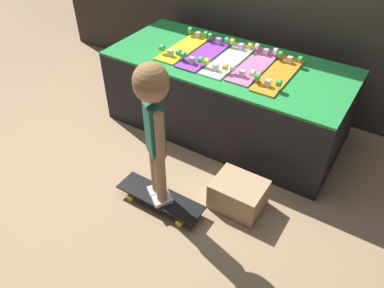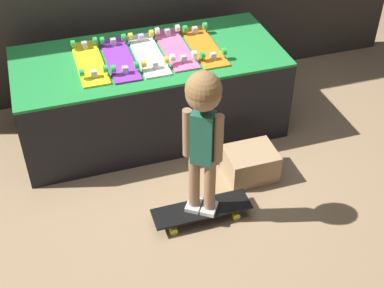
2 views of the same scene
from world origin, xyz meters
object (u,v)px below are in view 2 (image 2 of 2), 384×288
object	(u,v)px
skateboard_yellow_on_rack	(89,62)
skateboard_purple_on_rack	(119,58)
skateboard_on_floor	(202,210)
skateboard_orange_on_rack	(204,45)
child	(203,120)
storage_box	(250,164)
skateboard_pink_on_rack	(175,48)
skateboard_white_on_rack	(148,53)

from	to	relation	value
skateboard_yellow_on_rack	skateboard_purple_on_rack	distance (m)	0.22
skateboard_on_floor	skateboard_orange_on_rack	bearing A→B (deg)	71.06
skateboard_purple_on_rack	child	xyz separation A→B (m)	(0.28, -1.08, 0.14)
skateboard_on_floor	storage_box	world-z (taller)	storage_box
storage_box	skateboard_pink_on_rack	bearing A→B (deg)	111.60
skateboard_on_floor	child	bearing A→B (deg)	97.13
skateboard_purple_on_rack	skateboard_pink_on_rack	bearing A→B (deg)	3.06
skateboard_pink_on_rack	skateboard_on_floor	distance (m)	1.26
skateboard_purple_on_rack	storage_box	bearing A→B (deg)	-46.14
skateboard_pink_on_rack	skateboard_orange_on_rack	world-z (taller)	same
skateboard_purple_on_rack	skateboard_orange_on_rack	world-z (taller)	same
skateboard_white_on_rack	storage_box	world-z (taller)	skateboard_white_on_rack
child	skateboard_pink_on_rack	bearing A→B (deg)	116.41
skateboard_purple_on_rack	skateboard_on_floor	xyz separation A→B (m)	(0.28, -1.08, -0.61)
skateboard_yellow_on_rack	skateboard_on_floor	world-z (taller)	skateboard_yellow_on_rack
skateboard_orange_on_rack	skateboard_yellow_on_rack	bearing A→B (deg)	178.59
skateboard_white_on_rack	skateboard_on_floor	world-z (taller)	skateboard_white_on_rack
skateboard_yellow_on_rack	child	xyz separation A→B (m)	(0.49, -1.09, 0.14)
skateboard_on_floor	child	distance (m)	0.74
skateboard_orange_on_rack	skateboard_on_floor	size ratio (longest dim) A/B	0.98
skateboard_purple_on_rack	skateboard_on_floor	distance (m)	1.27
skateboard_pink_on_rack	skateboard_orange_on_rack	size ratio (longest dim) A/B	1.00
skateboard_white_on_rack	skateboard_pink_on_rack	distance (m)	0.22
skateboard_purple_on_rack	skateboard_on_floor	size ratio (longest dim) A/B	0.98
skateboard_purple_on_rack	skateboard_pink_on_rack	world-z (taller)	same
skateboard_pink_on_rack	skateboard_on_floor	world-z (taller)	skateboard_pink_on_rack
skateboard_purple_on_rack	skateboard_orange_on_rack	size ratio (longest dim) A/B	1.00
skateboard_orange_on_rack	storage_box	size ratio (longest dim) A/B	1.81
skateboard_purple_on_rack	skateboard_on_floor	world-z (taller)	skateboard_purple_on_rack
skateboard_yellow_on_rack	storage_box	xyz separation A→B (m)	(0.96, -0.79, -0.57)
skateboard_purple_on_rack	skateboard_white_on_rack	world-z (taller)	same
skateboard_orange_on_rack	storage_box	world-z (taller)	skateboard_orange_on_rack
skateboard_on_floor	child	world-z (taller)	child
skateboard_orange_on_rack	storage_box	distance (m)	0.97
skateboard_orange_on_rack	child	bearing A→B (deg)	-108.94
storage_box	skateboard_purple_on_rack	bearing A→B (deg)	133.86
skateboard_pink_on_rack	storage_box	world-z (taller)	skateboard_pink_on_rack
skateboard_yellow_on_rack	skateboard_on_floor	bearing A→B (deg)	-65.61
child	storage_box	distance (m)	0.90
skateboard_yellow_on_rack	skateboard_white_on_rack	bearing A→B (deg)	-1.70
skateboard_yellow_on_rack	skateboard_purple_on_rack	world-z (taller)	same
skateboard_white_on_rack	storage_box	xyz separation A→B (m)	(0.53, -0.78, -0.57)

